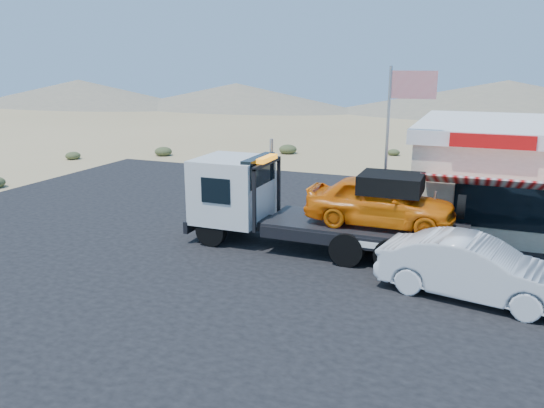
# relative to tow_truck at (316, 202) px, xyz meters

# --- Properties ---
(ground) EXTENTS (120.00, 120.00, 0.00)m
(ground) POSITION_rel_tow_truck_xyz_m (-2.77, -2.73, -1.64)
(ground) COLOR #9B8258
(ground) RESTS_ON ground
(asphalt_lot) EXTENTS (32.00, 24.00, 0.02)m
(asphalt_lot) POSITION_rel_tow_truck_xyz_m (-0.77, 0.27, -1.63)
(asphalt_lot) COLOR black
(asphalt_lot) RESTS_ON ground
(tow_truck) EXTENTS (9.10, 2.70, 3.04)m
(tow_truck) POSITION_rel_tow_truck_xyz_m (0.00, 0.00, 0.00)
(tow_truck) COLOR black
(tow_truck) RESTS_ON asphalt_lot
(white_sedan) EXTENTS (5.18, 2.59, 1.63)m
(white_sedan) POSITION_rel_tow_truck_xyz_m (5.05, -2.18, -0.80)
(white_sedan) COLOR silver
(white_sedan) RESTS_ON asphalt_lot
(flagpole) EXTENTS (1.55, 0.10, 6.00)m
(flagpole) POSITION_rel_tow_truck_xyz_m (2.17, 1.77, 2.13)
(flagpole) COLOR #99999E
(flagpole) RESTS_ON asphalt_lot
(desert_scrub) EXTENTS (25.39, 31.78, 0.67)m
(desert_scrub) POSITION_rel_tow_truck_xyz_m (-15.29, 6.99, -1.34)
(desert_scrub) COLOR #353F22
(desert_scrub) RESTS_ON ground
(distant_hills) EXTENTS (126.00, 48.00, 4.20)m
(distant_hills) POSITION_rel_tow_truck_xyz_m (-12.54, 52.41, 0.25)
(distant_hills) COLOR #726B59
(distant_hills) RESTS_ON ground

